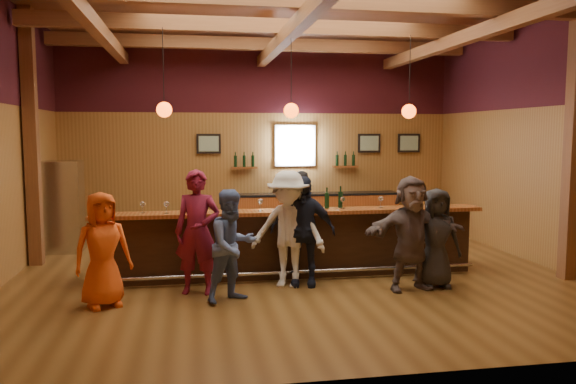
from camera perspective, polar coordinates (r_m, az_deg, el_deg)
name	(u,v)px	position (r m, az deg, el deg)	size (l,w,h in m)	color
room	(291,79)	(9.21, 0.26, 11.45)	(9.04, 9.00, 4.52)	brown
bar_counter	(291,242)	(9.44, 0.26, -5.10)	(6.30, 1.07, 1.11)	black
back_bar_cabinet	(314,213)	(13.13, 2.61, -2.16)	(4.00, 0.52, 0.95)	brown
window	(295,146)	(13.14, 0.72, 4.74)	(0.95, 0.09, 0.95)	silver
framed_pictures	(331,143)	(13.32, 4.41, 4.96)	(5.35, 0.05, 0.45)	black
wine_shelves	(296,164)	(13.09, 0.77, 2.85)	(3.00, 0.18, 0.30)	brown
pendant_lights	(291,110)	(9.12, 0.33, 8.32)	(4.24, 0.24, 1.37)	black
stainless_fridge	(64,206)	(11.92, -21.84, -1.37)	(0.70, 0.70, 1.80)	silver
customer_orange	(102,250)	(7.97, -18.33, -5.58)	(0.76, 0.50, 1.56)	#E75015
customer_redvest	(197,232)	(8.27, -9.19, -4.03)	(0.66, 0.43, 1.82)	maroon
customer_denim	(233,246)	(7.85, -5.65, -5.45)	(0.76, 0.59, 1.57)	#5269A4
customer_white	(288,229)	(8.53, 0.01, -3.79)	(1.15, 0.66, 1.78)	silver
customer_navy	(303,231)	(8.60, 1.50, -3.98)	(0.99, 0.41, 1.69)	#191F33
customer_brown	(411,233)	(8.55, 12.40, -4.12)	(1.59, 0.51, 1.71)	#60504D
customer_dark	(436,238)	(8.82, 14.82, -4.54)	(0.74, 0.48, 1.51)	#272629
bartender	(299,214)	(10.59, 1.15, -2.26)	(0.60, 0.39, 1.63)	black
ice_bucket	(298,203)	(9.07, 1.04, -1.09)	(0.20, 0.20, 0.22)	brown
bottle_a	(327,200)	(9.21, 3.97, -0.83)	(0.08, 0.08, 0.35)	black
bottle_b	(341,199)	(9.33, 5.36, -0.73)	(0.08, 0.08, 0.36)	black
glass_a	(143,205)	(8.95, -14.56, -1.25)	(0.08, 0.08, 0.18)	silver
glass_b	(166,205)	(8.80, -12.25, -1.27)	(0.08, 0.08, 0.19)	silver
glass_c	(204,203)	(8.92, -8.49, -1.11)	(0.08, 0.08, 0.19)	silver
glass_d	(230,204)	(8.79, -5.93, -1.27)	(0.08, 0.08, 0.17)	silver
glass_e	(260,202)	(8.88, -2.83, -1.04)	(0.09, 0.09, 0.20)	silver
glass_f	(343,200)	(9.22, 5.58, -0.82)	(0.09, 0.09, 0.19)	silver
glass_g	(381,199)	(9.39, 9.41, -0.75)	(0.09, 0.09, 0.19)	silver
glass_h	(414,200)	(9.54, 12.65, -0.75)	(0.08, 0.08, 0.18)	silver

